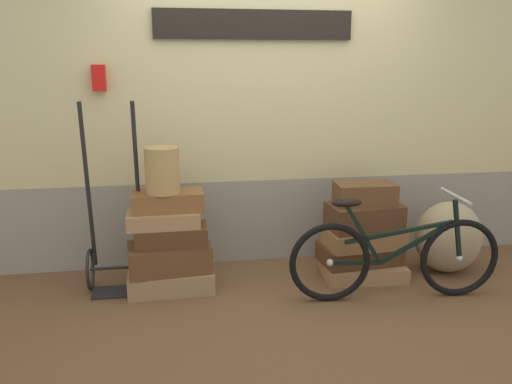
{
  "coord_description": "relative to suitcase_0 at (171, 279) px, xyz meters",
  "views": [
    {
      "loc": [
        -0.83,
        -3.62,
        1.72
      ],
      "look_at": [
        -0.2,
        0.15,
        0.78
      ],
      "focal_mm": 36.96,
      "sensor_mm": 36.0,
      "label": 1
    }
  ],
  "objects": [
    {
      "name": "suitcase_6",
      "position": [
        1.54,
        0.03,
        0.11
      ],
      "size": [
        0.67,
        0.43,
        0.15
      ],
      "primitive_type": "cube",
      "rotation": [
        0.0,
        0.0,
        0.09
      ],
      "color": "#4C2D19",
      "rests_on": "suitcase_5"
    },
    {
      "name": "suitcase_4",
      "position": [
        -0.0,
        0.04,
        0.62
      ],
      "size": [
        0.54,
        0.29,
        0.14
      ],
      "primitive_type": "cube",
      "rotation": [
        0.0,
        0.0,
        0.02
      ],
      "color": "brown",
      "rests_on": "suitcase_3"
    },
    {
      "name": "suitcase_0",
      "position": [
        0.0,
        0.0,
        0.0
      ],
      "size": [
        0.66,
        0.4,
        0.16
      ],
      "primitive_type": "cube",
      "rotation": [
        0.0,
        0.0,
        0.03
      ],
      "color": "#937051",
      "rests_on": "ground"
    },
    {
      "name": "bicycle",
      "position": [
        1.63,
        -0.43,
        0.25
      ],
      "size": [
        1.58,
        0.46,
        0.79
      ],
      "color": "black",
      "rests_on": "ground"
    },
    {
      "name": "suitcase_3",
      "position": [
        -0.04,
        -0.01,
        0.49
      ],
      "size": [
        0.54,
        0.29,
        0.11
      ],
      "primitive_type": "cube",
      "rotation": [
        0.0,
        0.0,
        0.01
      ],
      "color": "#9E754C",
      "rests_on": "suitcase_2"
    },
    {
      "name": "station_building",
      "position": [
        0.87,
        0.61,
        1.37
      ],
      "size": [
        7.23,
        0.74,
        2.9
      ],
      "color": "gray",
      "rests_on": "ground"
    },
    {
      "name": "wicker_basket",
      "position": [
        -0.03,
        0.01,
        0.86
      ],
      "size": [
        0.25,
        0.25,
        0.34
      ],
      "primitive_type": "cylinder",
      "color": "#A8844C",
      "rests_on": "suitcase_4"
    },
    {
      "name": "suitcase_5",
      "position": [
        1.56,
        -0.02,
        -0.02
      ],
      "size": [
        0.67,
        0.44,
        0.12
      ],
      "primitive_type": "cube",
      "rotation": [
        0.0,
        0.0,
        -0.06
      ],
      "color": "#9E754C",
      "rests_on": "ground"
    },
    {
      "name": "suitcase_8",
      "position": [
        1.55,
        0.01,
        0.43
      ],
      "size": [
        0.6,
        0.39,
        0.21
      ],
      "primitive_type": "cube",
      "rotation": [
        0.0,
        0.0,
        0.09
      ],
      "color": "#4C2D19",
      "rests_on": "suitcase_7"
    },
    {
      "name": "burlap_sack",
      "position": [
        2.3,
        -0.0,
        0.22
      ],
      "size": [
        0.56,
        0.47,
        0.6
      ],
      "primitive_type": "ellipsoid",
      "color": "#9E8966",
      "rests_on": "ground"
    },
    {
      "name": "suitcase_9",
      "position": [
        1.56,
        0.03,
        0.62
      ],
      "size": [
        0.48,
        0.31,
        0.17
      ],
      "primitive_type": "cube",
      "rotation": [
        0.0,
        0.0,
        -0.06
      ],
      "color": "brown",
      "rests_on": "suitcase_8"
    },
    {
      "name": "suitcase_7",
      "position": [
        1.56,
        -0.01,
        0.26
      ],
      "size": [
        0.64,
        0.41,
        0.14
      ],
      "primitive_type": "cube",
      "rotation": [
        0.0,
        0.0,
        0.08
      ],
      "color": "olive",
      "rests_on": "suitcase_6"
    },
    {
      "name": "luggage_trolley",
      "position": [
        -0.4,
        0.09,
        0.24
      ],
      "size": [
        0.45,
        0.38,
        1.45
      ],
      "color": "black",
      "rests_on": "ground"
    },
    {
      "name": "suitcase_1",
      "position": [
        -0.0,
        -0.01,
        0.19
      ],
      "size": [
        0.65,
        0.4,
        0.21
      ],
      "primitive_type": "cube",
      "rotation": [
        0.0,
        0.0,
        0.1
      ],
      "color": "brown",
      "rests_on": "suitcase_0"
    },
    {
      "name": "ground",
      "position": [
        0.86,
        -0.24,
        -0.11
      ],
      "size": [
        9.23,
        5.2,
        0.06
      ],
      "primitive_type": "cube",
      "color": "brown"
    },
    {
      "name": "suitcase_2",
      "position": [
        0.02,
        -0.01,
        0.36
      ],
      "size": [
        0.54,
        0.3,
        0.15
      ],
      "primitive_type": "cube",
      "rotation": [
        0.0,
        0.0,
        -0.01
      ],
      "color": "#4C2D19",
      "rests_on": "suitcase_1"
    }
  ]
}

